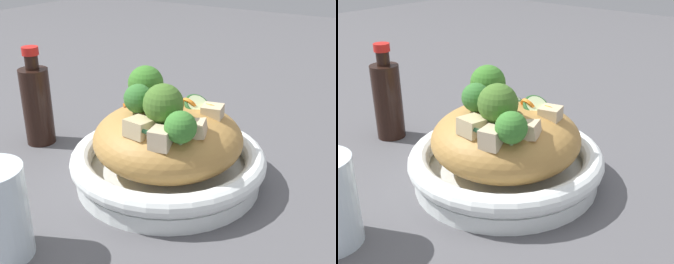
% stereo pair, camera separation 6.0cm
% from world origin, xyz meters
% --- Properties ---
extents(ground_plane, '(3.00, 3.00, 0.00)m').
position_xyz_m(ground_plane, '(0.00, 0.00, 0.00)').
color(ground_plane, '#505053').
extents(serving_bowl, '(0.27, 0.27, 0.05)m').
position_xyz_m(serving_bowl, '(0.00, 0.00, 0.03)').
color(serving_bowl, white).
rests_on(serving_bowl, ground_plane).
extents(noodle_heap, '(0.21, 0.21, 0.10)m').
position_xyz_m(noodle_heap, '(0.00, -0.00, 0.07)').
color(noodle_heap, '#AE803F').
rests_on(noodle_heap, serving_bowl).
extents(broccoli_florets, '(0.14, 0.17, 0.07)m').
position_xyz_m(broccoli_florets, '(0.02, -0.01, 0.13)').
color(broccoli_florets, '#8CAC73').
rests_on(broccoli_florets, serving_bowl).
extents(carrot_coins, '(0.06, 0.14, 0.03)m').
position_xyz_m(carrot_coins, '(-0.03, 0.00, 0.11)').
color(carrot_coins, orange).
rests_on(carrot_coins, serving_bowl).
extents(zucchini_slices, '(0.15, 0.10, 0.03)m').
position_xyz_m(zucchini_slices, '(-0.01, -0.01, 0.11)').
color(zucchini_slices, beige).
rests_on(zucchini_slices, serving_bowl).
extents(chicken_chunks, '(0.13, 0.10, 0.03)m').
position_xyz_m(chicken_chunks, '(0.04, 0.03, 0.11)').
color(chicken_chunks, '#CDB687').
rests_on(chicken_chunks, serving_bowl).
extents(soy_sauce_bottle, '(0.05, 0.05, 0.16)m').
position_xyz_m(soy_sauce_bottle, '(0.01, -0.25, 0.07)').
color(soy_sauce_bottle, black).
rests_on(soy_sauce_bottle, ground_plane).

